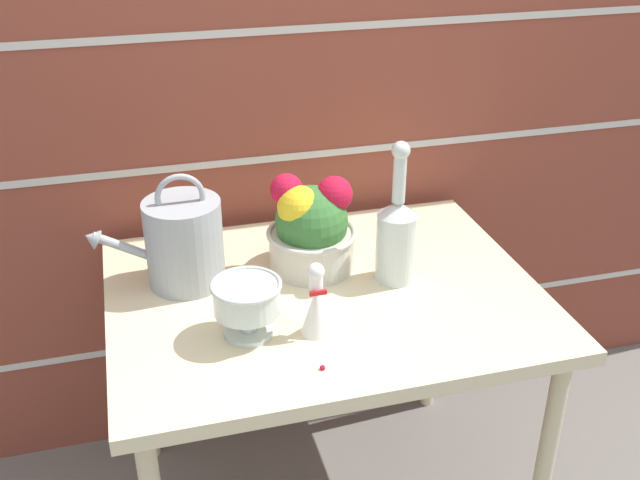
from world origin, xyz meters
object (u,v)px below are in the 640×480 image
glass_decanter (396,235)px  figurine_vase (316,305)px  watering_can (183,242)px  crystal_pedestal_bowl (247,301)px  flower_planter (312,227)px

glass_decanter → figurine_vase: 0.31m
watering_can → figurine_vase: (0.26, -0.30, -0.04)m
crystal_pedestal_bowl → flower_planter: size_ratio=0.62×
watering_can → glass_decanter: size_ratio=0.91×
watering_can → figurine_vase: size_ratio=1.88×
watering_can → crystal_pedestal_bowl: watering_can is taller
watering_can → flower_planter: (0.32, -0.01, 0.00)m
glass_decanter → figurine_vase: size_ratio=2.07×
crystal_pedestal_bowl → figurine_vase: bearing=-12.4°
watering_can → flower_planter: watering_can is taller
watering_can → figurine_vase: 0.40m
flower_planter → watering_can: bearing=178.2°
watering_can → flower_planter: size_ratio=1.31×
watering_can → crystal_pedestal_bowl: (0.11, -0.27, -0.02)m
watering_can → crystal_pedestal_bowl: bearing=-67.9°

